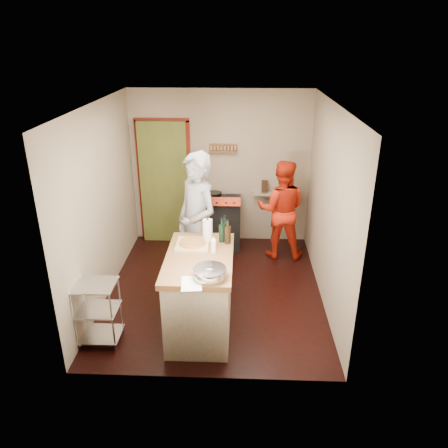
% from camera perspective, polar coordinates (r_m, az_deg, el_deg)
% --- Properties ---
extents(floor, '(3.50, 3.50, 0.00)m').
position_cam_1_polar(floor, '(6.34, -1.22, -8.59)').
color(floor, black).
rests_on(floor, ground).
extents(back_wall, '(3.00, 0.44, 2.60)m').
position_cam_1_polar(back_wall, '(7.55, -5.34, 6.17)').
color(back_wall, gray).
rests_on(back_wall, ground).
extents(left_wall, '(0.04, 3.50, 2.60)m').
position_cam_1_polar(left_wall, '(6.04, -15.70, 2.58)').
color(left_wall, gray).
rests_on(left_wall, ground).
extents(right_wall, '(0.04, 3.50, 2.60)m').
position_cam_1_polar(right_wall, '(5.86, 13.49, 2.17)').
color(right_wall, gray).
rests_on(right_wall, ground).
extents(ceiling, '(3.00, 3.50, 0.02)m').
position_cam_1_polar(ceiling, '(5.43, -1.46, 15.48)').
color(ceiling, white).
rests_on(ceiling, back_wall).
extents(stove, '(0.60, 0.63, 1.00)m').
position_cam_1_polar(stove, '(7.39, -0.20, 0.24)').
color(stove, black).
rests_on(stove, ground).
extents(wire_shelving, '(0.48, 0.40, 0.80)m').
position_cam_1_polar(wire_shelving, '(5.34, -16.18, -10.79)').
color(wire_shelving, silver).
rests_on(wire_shelving, ground).
extents(island, '(0.78, 1.43, 1.31)m').
position_cam_1_polar(island, '(5.33, -3.12, -8.80)').
color(island, beige).
rests_on(island, ground).
extents(person_stripe, '(0.84, 0.87, 2.01)m').
position_cam_1_polar(person_stripe, '(5.89, -3.56, -0.18)').
color(person_stripe, '#9E9EA2').
rests_on(person_stripe, ground).
extents(person_red, '(0.84, 0.69, 1.61)m').
position_cam_1_polar(person_red, '(7.02, 7.48, 1.88)').
color(person_red, red).
rests_on(person_red, ground).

